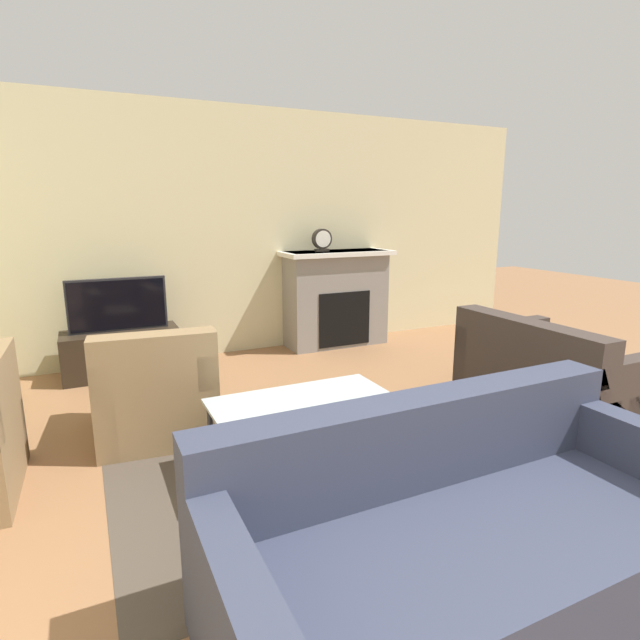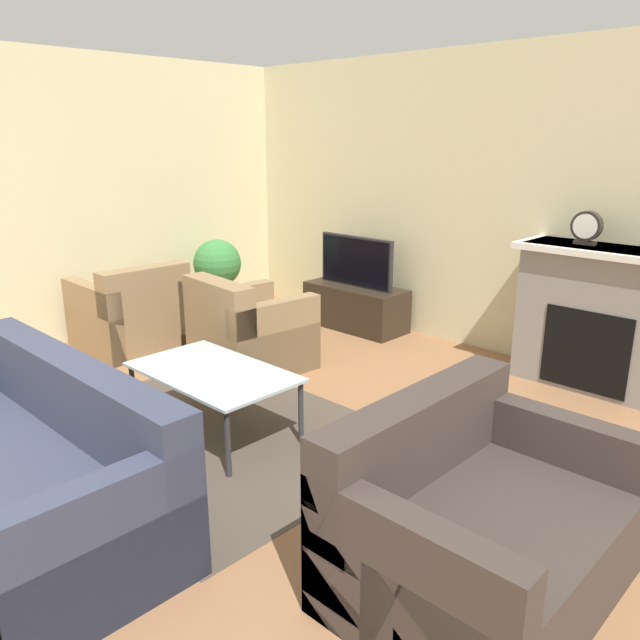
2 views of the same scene
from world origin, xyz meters
name	(u,v)px [view 2 (image 2 of 2)]	position (x,y,z in m)	size (l,w,h in m)	color
wall_back	(462,202)	(0.00, 4.90, 1.35)	(8.39, 0.06, 2.70)	beige
wall_left	(71,201)	(-2.73, 2.43, 1.35)	(0.06, 7.87, 2.70)	beige
area_rug	(213,432)	(-0.09, 2.03, 0.00)	(2.34, 1.88, 0.00)	#4C4238
fireplace	(600,316)	(1.45, 4.64, 0.59)	(1.32, 0.51, 1.13)	gray
tv_stand	(356,307)	(-0.98, 4.55, 0.22)	(1.09, 0.47, 0.45)	#2D2319
tv	(356,261)	(-0.98, 4.55, 0.71)	(0.91, 0.06, 0.52)	#232328
couch_sectional	(25,470)	(0.03, 0.76, 0.29)	(2.07, 0.90, 0.82)	#33384C
couch_loveseat	(476,527)	(1.96, 1.94, 0.29)	(0.96, 1.32, 0.82)	#3D332D
armchair_by_window	(131,317)	(-2.10, 2.60, 0.30)	(0.92, 0.86, 0.82)	#8C704C
armchair_accent	(249,336)	(-0.85, 3.00, 0.30)	(0.88, 0.93, 0.82)	#8C704C
coffee_table	(213,376)	(-0.09, 2.05, 0.41)	(1.14, 0.68, 0.45)	#333338
potted_plant	(218,269)	(-2.28, 3.77, 0.56)	(0.51, 0.51, 0.88)	beige
mantel_clock	(587,227)	(1.27, 4.64, 1.27)	(0.23, 0.07, 0.26)	#28231E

